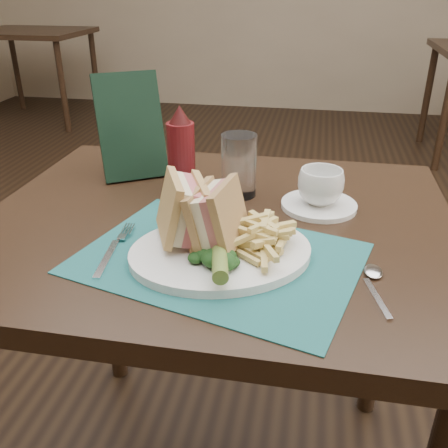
# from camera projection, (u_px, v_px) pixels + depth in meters

# --- Properties ---
(floor) EXTENTS (7.00, 7.00, 0.00)m
(floor) POSITION_uv_depth(u_px,v_px,m) (246.00, 350.00, 1.73)
(floor) COLOR black
(floor) RESTS_ON ground
(wall_back) EXTENTS (6.00, 0.00, 6.00)m
(wall_back) POSITION_uv_depth(u_px,v_px,m) (299.00, 109.00, 4.80)
(wall_back) COLOR tan
(wall_back) RESTS_ON ground
(table_main) EXTENTS (0.90, 0.75, 0.75)m
(table_main) POSITION_uv_depth(u_px,v_px,m) (217.00, 367.00, 1.12)
(table_main) COLOR black
(table_main) RESTS_ON ground
(table_bg_left) EXTENTS (0.90, 0.75, 0.75)m
(table_bg_left) POSITION_uv_depth(u_px,v_px,m) (37.00, 76.00, 4.29)
(table_bg_left) COLOR black
(table_bg_left) RESTS_ON ground
(placemat) EXTENTS (0.51, 0.42, 0.00)m
(placemat) POSITION_uv_depth(u_px,v_px,m) (219.00, 258.00, 0.82)
(placemat) COLOR #1C5B5A
(placemat) RESTS_ON table_main
(plate) EXTENTS (0.37, 0.34, 0.01)m
(plate) POSITION_uv_depth(u_px,v_px,m) (221.00, 252.00, 0.82)
(plate) COLOR white
(plate) RESTS_ON placemat
(sandwich_half_a) EXTENTS (0.12, 0.14, 0.11)m
(sandwich_half_a) POSITION_uv_depth(u_px,v_px,m) (169.00, 210.00, 0.81)
(sandwich_half_a) COLOR tan
(sandwich_half_a) RESTS_ON plate
(sandwich_half_b) EXTENTS (0.09, 0.12, 0.11)m
(sandwich_half_b) POSITION_uv_depth(u_px,v_px,m) (205.00, 214.00, 0.80)
(sandwich_half_b) COLOR tan
(sandwich_half_b) RESTS_ON plate
(kale_garnish) EXTENTS (0.11, 0.08, 0.03)m
(kale_garnish) POSITION_uv_depth(u_px,v_px,m) (214.00, 260.00, 0.76)
(kale_garnish) COLOR black
(kale_garnish) RESTS_ON plate
(pickle_spear) EXTENTS (0.05, 0.12, 0.03)m
(pickle_spear) POSITION_uv_depth(u_px,v_px,m) (220.00, 257.00, 0.75)
(pickle_spear) COLOR olive
(pickle_spear) RESTS_ON plate
(fries_pile) EXTENTS (0.18, 0.20, 0.05)m
(fries_pile) POSITION_uv_depth(u_px,v_px,m) (263.00, 233.00, 0.81)
(fries_pile) COLOR #D5BC6A
(fries_pile) RESTS_ON plate
(fork) EXTENTS (0.05, 0.17, 0.01)m
(fork) POSITION_uv_depth(u_px,v_px,m) (114.00, 247.00, 0.84)
(fork) COLOR silver
(fork) RESTS_ON placemat
(spoon) EXTENTS (0.07, 0.15, 0.01)m
(spoon) POSITION_uv_depth(u_px,v_px,m) (376.00, 287.00, 0.74)
(spoon) COLOR silver
(spoon) RESTS_ON table_main
(saucer) EXTENTS (0.15, 0.15, 0.01)m
(saucer) POSITION_uv_depth(u_px,v_px,m) (319.00, 205.00, 0.99)
(saucer) COLOR white
(saucer) RESTS_ON table_main
(coffee_cup) EXTENTS (0.12, 0.12, 0.07)m
(coffee_cup) POSITION_uv_depth(u_px,v_px,m) (321.00, 186.00, 0.98)
(coffee_cup) COLOR white
(coffee_cup) RESTS_ON saucer
(drinking_glass) EXTENTS (0.08, 0.08, 0.13)m
(drinking_glass) POSITION_uv_depth(u_px,v_px,m) (239.00, 165.00, 1.03)
(drinking_glass) COLOR white
(drinking_glass) RESTS_ON table_main
(ketchup_bottle) EXTENTS (0.07, 0.07, 0.19)m
(ketchup_bottle) POSITION_uv_depth(u_px,v_px,m) (181.00, 150.00, 1.03)
(ketchup_bottle) COLOR #590F12
(ketchup_bottle) RESTS_ON table_main
(check_presenter) EXTENTS (0.17, 0.15, 0.23)m
(check_presenter) POSITION_uv_depth(u_px,v_px,m) (131.00, 127.00, 1.11)
(check_presenter) COLOR black
(check_presenter) RESTS_ON table_main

